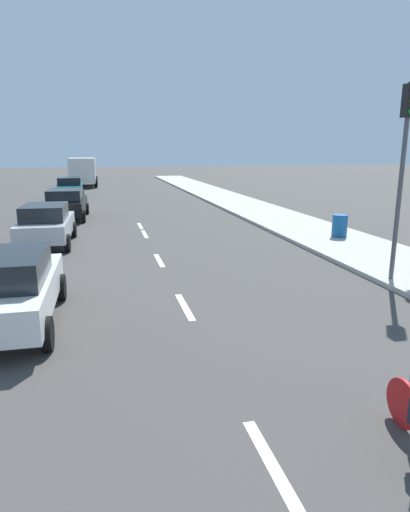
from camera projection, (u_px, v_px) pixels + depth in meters
ground_plane at (147, 237)px, 18.36m from camera, size 160.00×160.00×0.00m
sidewalk_strip at (288, 222)px, 21.86m from camera, size 3.60×80.00×0.14m
lane_stripe_2 at (274, 468)px, 5.05m from camera, size 0.16×1.80×0.01m
lane_stripe_3 at (185, 307)px, 10.25m from camera, size 0.16×1.80×0.01m
lane_stripe_4 at (159, 260)px, 14.54m from camera, size 0.16×1.80×0.01m
lane_stripe_5 at (145, 234)px, 19.05m from camera, size 0.16×1.80×0.01m
lane_stripe_6 at (140, 226)px, 21.11m from camera, size 0.16×1.80×0.01m
parked_car_white at (8, 287)px, 8.94m from camera, size 1.97×4.20×1.57m
parked_car_silver at (46, 224)px, 16.68m from camera, size 2.02×4.18×1.57m
parked_car_black at (66, 203)px, 23.12m from camera, size 2.21×4.60×1.57m
parked_car_teal at (69, 187)px, 33.12m from camera, size 2.23×4.51×1.57m
delivery_truck at (83, 171)px, 43.32m from camera, size 2.72×6.26×2.80m
traffic_signal at (404, 148)px, 11.20m from camera, size 0.28×0.33×5.20m
trash_bin_far at (340, 226)px, 17.68m from camera, size 0.60×0.60×0.89m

